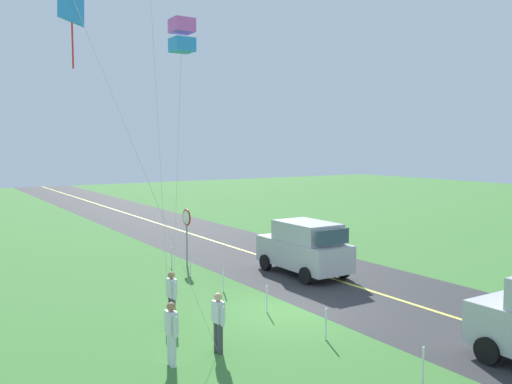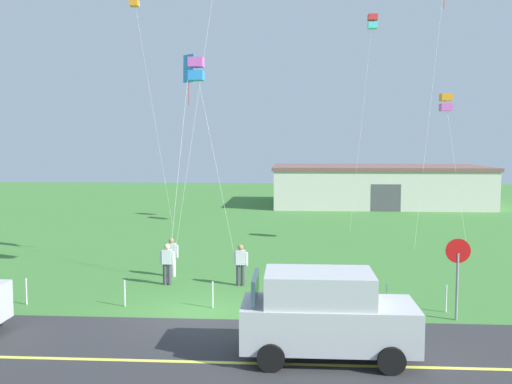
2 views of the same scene
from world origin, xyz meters
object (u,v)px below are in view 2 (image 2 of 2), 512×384
Objects in this scene: person_adult_companion at (241,263)px; kite_green_far at (134,1)px; stop_sign at (458,263)px; kite_orange_near at (446,103)px; kite_blue_mid at (196,70)px; kite_cyan_top at (372,22)px; person_child_watcher at (171,256)px; car_suv_foreground at (326,314)px; person_adult_near at (167,263)px; kite_red_low at (189,72)px; warehouse_distant at (377,185)px.

kite_green_far reaches higher than person_adult_companion.
kite_orange_near reaches higher than stop_sign.
kite_cyan_top is (8.57, 14.26, 4.62)m from kite_blue_mid.
person_adult_companion and person_child_watcher have the same top height.
kite_orange_near is (6.86, 15.21, 6.37)m from car_suv_foreground.
kite_orange_near is at bearing -23.09° from kite_green_far.
car_suv_foreground is at bearing 17.82° from person_adult_near.
stop_sign is at bearing -51.70° from kite_green_far.
kite_blue_mid is (-4.54, 7.60, 7.13)m from car_suv_foreground.
kite_red_low reaches higher than person_adult_near.
car_suv_foreground is 11.36m from kite_blue_mid.
stop_sign reaches higher than person_adult_companion.
kite_red_low is at bearing -14.83° from person_adult_companion.
kite_green_far reaches higher than kite_red_low.
kite_cyan_top is at bearing 59.00° from kite_blue_mid.
person_adult_near is 2.85m from person_adult_companion.
warehouse_distant reaches higher than stop_sign.
kite_blue_mid is at bearing -121.00° from kite_cyan_top.
warehouse_distant reaches higher than person_adult_near.
warehouse_distant is at bearing 37.77° from kite_green_far.
kite_red_low is 0.62× the size of kite_green_far.
kite_orange_near is at bearing 20.69° from kite_red_low.
person_adult_near is 0.20× the size of kite_orange_near.
kite_orange_near is at bearing 102.07° from person_adult_near.
kite_blue_mid is at bearing -74.11° from kite_red_low.
kite_blue_mid reaches higher than person_adult_near.
person_adult_companion is (-2.83, 7.25, -0.29)m from car_suv_foreground.
person_child_watcher is at bearing -152.30° from kite_orange_near.
person_adult_near is 31.95m from warehouse_distant.
kite_cyan_top is 0.73× the size of warehouse_distant.
kite_green_far reaches higher than kite_orange_near.
person_adult_companion is 14.20m from kite_orange_near.
kite_blue_mid is 17.83m from kite_green_far.
kite_cyan_top is at bearing 90.69° from stop_sign.
kite_red_low is 3.12m from kite_blue_mid.
person_adult_companion is at bearing 70.72° from person_adult_near.
kite_cyan_top reaches higher than car_suv_foreground.
car_suv_foreground reaches higher than person_adult_companion.
kite_green_far is (-11.13, 22.88, 13.54)m from car_suv_foreground.
kite_blue_mid is (1.14, 0.41, 7.42)m from person_adult_near.
kite_cyan_top is at bearing -3.85° from kite_green_far.
kite_red_low is at bearing -64.99° from kite_green_far.
kite_red_low is (0.30, 3.39, 7.69)m from person_adult_near.
person_adult_near is at bearing -160.31° from kite_blue_mid.
kite_orange_near is (17.99, -7.67, -7.17)m from kite_green_far.
kite_green_far is 1.91× the size of kite_orange_near.
warehouse_distant is (12.04, 26.07, -6.80)m from kite_red_low.
car_suv_foreground is 0.33× the size of kite_cyan_top.
person_adult_companion is 0.11× the size of kite_green_far.
person_adult_companion is at bearing -11.52° from kite_blue_mid.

